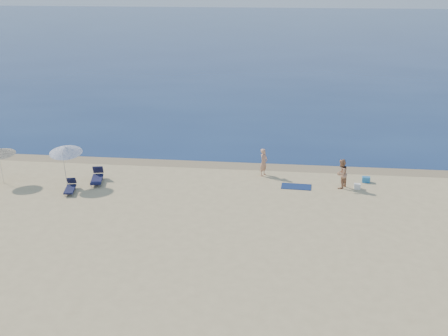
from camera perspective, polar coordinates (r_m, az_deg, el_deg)
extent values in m
cube|color=#0D2251|center=(115.45, 5.17, 13.48)|extent=(240.00, 160.00, 0.01)
cube|color=#847254|center=(36.38, 0.94, 0.28)|extent=(240.00, 1.60, 0.00)
imported|color=tan|center=(34.39, 4.05, 0.58)|extent=(0.65, 0.74, 1.71)
imported|color=#AF7A5C|center=(33.05, 11.83, -0.57)|extent=(1.00, 1.06, 1.74)
cube|color=#0F1F4C|center=(33.06, 7.35, -1.88)|extent=(1.79, 1.06, 0.03)
cube|color=white|center=(33.34, 13.38, -1.83)|extent=(0.37, 0.33, 0.31)
cube|color=#216FB6|center=(34.50, 14.23, -1.15)|extent=(0.48, 0.36, 0.33)
cylinder|color=silver|center=(33.72, -15.86, -0.16)|extent=(0.11, 0.41, 2.19)
cone|color=white|center=(33.71, -15.80, 1.78)|extent=(2.21, 2.24, 0.65)
sphere|color=silver|center=(33.65, -15.83, 2.08)|extent=(0.06, 0.06, 0.06)
cylinder|color=silver|center=(35.44, -21.69, -0.05)|extent=(0.05, 0.24, 2.00)
cone|color=beige|center=(35.31, -21.74, 1.58)|extent=(1.76, 1.79, 0.48)
sphere|color=silver|center=(35.26, -21.78, 1.85)|extent=(0.06, 0.06, 0.06)
cube|color=#15183A|center=(33.07, -15.38, -2.09)|extent=(0.79, 1.47, 0.09)
cube|color=#15183A|center=(33.62, -15.23, -1.24)|extent=(0.57, 0.44, 0.45)
cylinder|color=#A5A5AD|center=(33.07, -15.02, -2.24)|extent=(0.03, 0.03, 0.20)
cube|color=#16183D|center=(34.11, -12.79, -1.13)|extent=(0.95, 1.75, 0.11)
cube|color=#16183D|center=(34.78, -12.68, -0.17)|extent=(0.68, 0.53, 0.54)
cylinder|color=#A5A5AD|center=(34.12, -12.37, -1.30)|extent=(0.03, 0.03, 0.24)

